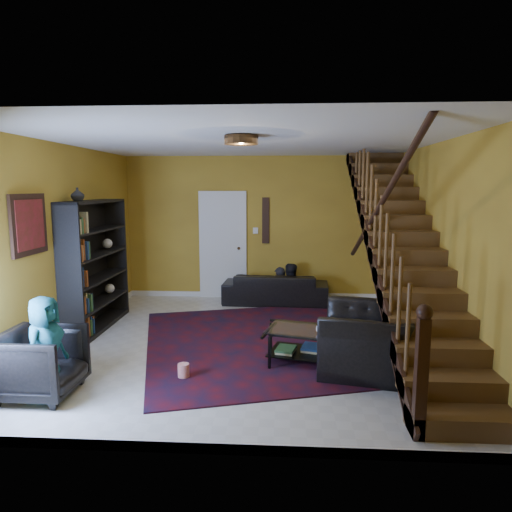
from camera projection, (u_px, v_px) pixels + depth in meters
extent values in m
plane|color=beige|center=(247.00, 343.00, 6.49)|extent=(5.50, 5.50, 0.00)
plane|color=gold|center=(258.00, 228.00, 9.00)|extent=(5.20, 0.00, 5.20)
plane|color=gold|center=(219.00, 290.00, 3.57)|extent=(5.20, 0.00, 5.20)
plane|color=gold|center=(64.00, 244.00, 6.44)|extent=(0.00, 5.50, 5.50)
plane|color=gold|center=(440.00, 247.00, 6.13)|extent=(0.00, 5.50, 5.50)
plane|color=white|center=(247.00, 141.00, 6.07)|extent=(5.50, 5.50, 0.00)
cube|color=silver|center=(258.00, 295.00, 9.19)|extent=(5.20, 0.02, 0.10)
cube|color=silver|center=(70.00, 336.00, 6.64)|extent=(0.02, 5.50, 0.10)
cube|color=gold|center=(403.00, 253.00, 6.17)|extent=(0.95, 4.92, 2.83)
cube|color=black|center=(370.00, 247.00, 6.18)|extent=(0.04, 5.02, 3.02)
cylinder|color=black|center=(373.00, 213.00, 6.11)|extent=(0.07, 4.20, 2.44)
cube|color=black|center=(421.00, 380.00, 3.94)|extent=(0.10, 0.10, 1.10)
cube|color=black|center=(96.00, 265.00, 7.08)|extent=(0.35, 1.80, 2.00)
cube|color=black|center=(98.00, 303.00, 7.17)|extent=(0.35, 1.72, 0.03)
cube|color=black|center=(95.00, 255.00, 7.06)|extent=(0.35, 1.72, 0.03)
cube|color=silver|center=(223.00, 247.00, 9.07)|extent=(0.82, 0.05, 2.05)
cube|color=maroon|center=(29.00, 225.00, 5.50)|extent=(0.04, 0.74, 0.74)
cube|color=black|center=(266.00, 220.00, 8.95)|extent=(0.14, 0.03, 0.90)
cylinder|color=#3F2814|center=(241.00, 140.00, 5.29)|extent=(0.40, 0.40, 0.10)
cube|color=#410B13|center=(260.00, 342.00, 6.52)|extent=(4.02, 4.33, 0.02)
imported|color=black|center=(276.00, 288.00, 8.70)|extent=(2.01, 0.88, 0.58)
imported|color=black|center=(40.00, 363.00, 4.81)|extent=(0.80, 0.78, 0.72)
imported|color=black|center=(365.00, 339.00, 5.49)|extent=(1.24, 1.36, 0.76)
imported|color=black|center=(280.00, 296.00, 8.77)|extent=(0.43, 0.29, 1.15)
imported|color=black|center=(289.00, 295.00, 8.75)|extent=(0.62, 0.50, 1.21)
imported|color=#1A5564|center=(46.00, 348.00, 4.72)|extent=(0.42, 0.58, 1.10)
cube|color=black|center=(269.00, 353.00, 5.51)|extent=(0.04, 0.04, 0.41)
cube|color=black|center=(356.00, 355.00, 5.45)|extent=(0.04, 0.04, 0.41)
cube|color=black|center=(271.00, 338.00, 6.09)|extent=(0.04, 0.04, 0.41)
cube|color=black|center=(349.00, 339.00, 6.03)|extent=(0.04, 0.04, 0.41)
cube|color=black|center=(311.00, 353.00, 5.78)|extent=(1.15, 0.82, 0.02)
cube|color=silver|center=(312.00, 330.00, 5.74)|extent=(1.23, 0.90, 0.02)
imported|color=#999999|center=(321.00, 330.00, 5.58)|extent=(0.13, 0.13, 0.09)
imported|color=#999999|center=(327.00, 323.00, 5.84)|extent=(0.14, 0.14, 0.10)
imported|color=#999999|center=(332.00, 327.00, 5.77)|extent=(0.22, 0.22, 0.05)
imported|color=#999999|center=(77.00, 194.00, 6.42)|extent=(0.18, 0.18, 0.19)
cylinder|color=red|center=(184.00, 370.00, 5.28)|extent=(0.14, 0.14, 0.15)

